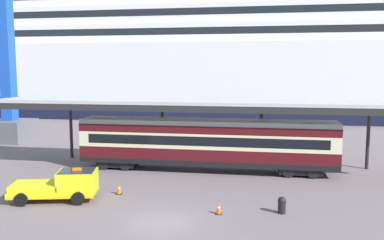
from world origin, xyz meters
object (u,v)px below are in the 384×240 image
service_truck (62,185)px  traffic_cone_near (219,208)px  traffic_cone_mid (119,189)px  cruise_ship (172,45)px  train_carriage (206,142)px  quay_bollard (282,204)px

service_truck → traffic_cone_near: (9.80, -0.82, -0.66)m
traffic_cone_mid → service_truck: bearing=-148.8°
cruise_ship → service_truck: size_ratio=24.17×
train_carriage → service_truck: size_ratio=3.65×
train_carriage → cruise_ship: bearing=105.9°
service_truck → traffic_cone_near: service_truck is taller
cruise_ship → train_carriage: cruise_ship is taller
service_truck → traffic_cone_mid: size_ratio=7.68×
train_carriage → service_truck: train_carriage is taller
cruise_ship → train_carriage: 45.11m
quay_bollard → service_truck: bearing=179.6°
cruise_ship → service_truck: (4.31, -51.32, -11.38)m
train_carriage → service_truck: (-7.73, -9.03, -1.31)m
train_carriage → quay_bollard: bearing=-58.6°
train_carriage → service_truck: 11.96m
train_carriage → quay_bollard: size_ratio=21.05×
cruise_ship → traffic_cone_near: bearing=-74.8°
train_carriage → traffic_cone_mid: size_ratio=28.07×
traffic_cone_near → quay_bollard: (3.49, 0.73, 0.19)m
cruise_ship → traffic_cone_mid: (7.31, -49.50, -12.02)m
cruise_ship → quay_bollard: size_ratio=139.25×
cruise_ship → traffic_cone_mid: 51.46m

